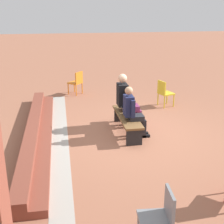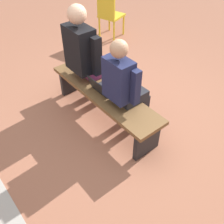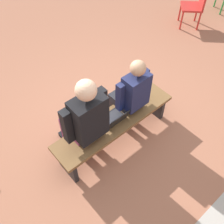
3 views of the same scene
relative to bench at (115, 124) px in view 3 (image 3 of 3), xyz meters
name	(u,v)px [view 3 (image 3 of 3)]	position (x,y,z in m)	size (l,w,h in m)	color
ground_plane	(114,127)	(-0.14, -0.17, -0.35)	(60.00, 60.00, 0.00)	#9E6047
bench	(115,124)	(0.00, 0.00, 0.00)	(1.80, 0.44, 0.45)	brown
person_student	(130,93)	(-0.32, -0.06, 0.34)	(0.50, 0.64, 1.28)	#232328
person_adult	(84,119)	(0.43, -0.07, 0.40)	(0.59, 0.75, 1.43)	#7F2D5B
laptop	(115,118)	(0.01, 0.01, 0.15)	(0.32, 0.29, 0.21)	black
plastic_chair_mid_courtyard	(196,4)	(-3.27, -1.18, 0.13)	(0.59, 0.59, 0.84)	red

